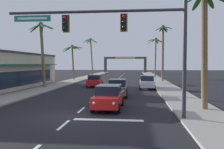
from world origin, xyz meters
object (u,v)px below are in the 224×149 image
at_px(sedan_oncoming_far, 95,81).
at_px(palm_left_third, 72,53).
at_px(sedan_lead_at_stop_bar, 109,97).
at_px(palm_right_farthest, 156,47).
at_px(sedan_third_in_queue, 117,88).
at_px(sedan_parked_nearest_kerb, 147,82).
at_px(traffic_signal_mast, 126,33).
at_px(palm_left_farthest, 91,48).
at_px(palm_right_nearest, 205,31).
at_px(palm_left_second, 42,44).
at_px(palm_right_third, 163,44).
at_px(town_gateway_arch, 125,62).

bearing_deg(sedan_oncoming_far, palm_left_third, 117.23).
distance_m(sedan_lead_at_stop_bar, palm_right_farthest, 39.53).
height_order(sedan_third_in_queue, sedan_parked_nearest_kerb, same).
xyz_separation_m(traffic_signal_mast, sedan_third_in_queue, (-1.22, 9.45, -4.09)).
distance_m(traffic_signal_mast, palm_left_farthest, 48.85).
relative_size(sedan_lead_at_stop_bar, sedan_parked_nearest_kerb, 1.01).
height_order(sedan_lead_at_stop_bar, palm_right_nearest, palm_right_nearest).
bearing_deg(palm_left_third, palm_right_nearest, -59.64).
bearing_deg(palm_left_farthest, palm_right_farthest, -20.29).
height_order(sedan_parked_nearest_kerb, palm_left_second, palm_left_second).
height_order(palm_right_third, town_gateway_arch, palm_right_third).
xyz_separation_m(sedan_lead_at_stop_bar, palm_right_third, (6.64, 25.63, 5.81)).
bearing_deg(palm_right_farthest, palm_left_third, -151.19).
bearing_deg(town_gateway_arch, palm_right_nearest, -82.98).
bearing_deg(sedan_lead_at_stop_bar, sedan_parked_nearest_kerb, 76.35).
distance_m(palm_right_nearest, town_gateway_arch, 68.22).
distance_m(sedan_lead_at_stop_bar, palm_right_nearest, 7.92).
bearing_deg(palm_right_farthest, palm_left_second, -124.36).
relative_size(sedan_third_in_queue, palm_left_farthest, 0.45).
distance_m(sedan_parked_nearest_kerb, palm_left_second, 14.70).
distance_m(palm_left_second, palm_right_farthest, 30.09).
distance_m(sedan_parked_nearest_kerb, palm_right_third, 13.60).
bearing_deg(palm_left_farthest, palm_left_third, -92.94).
bearing_deg(palm_left_second, palm_right_third, 34.96).
height_order(sedan_oncoming_far, palm_right_third, palm_right_third).
bearing_deg(palm_left_third, palm_right_third, -11.36).
bearing_deg(palm_left_second, sedan_third_in_queue, -34.24).
distance_m(palm_left_second, palm_left_third, 15.43).
height_order(sedan_oncoming_far, town_gateway_arch, town_gateway_arch).
distance_m(palm_left_second, town_gateway_arch, 54.68).
xyz_separation_m(sedan_parked_nearest_kerb, palm_left_third, (-13.93, 15.31, 4.51)).
bearing_deg(sedan_third_in_queue, palm_left_farthest, 104.61).
relative_size(palm_right_nearest, palm_right_third, 0.83).
height_order(sedan_oncoming_far, palm_right_nearest, palm_right_nearest).
xyz_separation_m(palm_left_third, town_gateway_arch, (8.74, 38.54, -1.55)).
height_order(sedan_third_in_queue, sedan_oncoming_far, same).
height_order(palm_left_farthest, palm_right_farthest, palm_left_farthest).
bearing_deg(traffic_signal_mast, palm_left_second, 125.34).
height_order(palm_left_second, palm_right_farthest, palm_right_farthest).
bearing_deg(traffic_signal_mast, palm_right_farthest, 82.92).
relative_size(sedan_oncoming_far, sedan_parked_nearest_kerb, 1.01).
xyz_separation_m(palm_left_third, palm_right_nearest, (17.07, -29.15, 0.03)).
distance_m(palm_right_farthest, town_gateway_arch, 30.49).
height_order(traffic_signal_mast, palm_right_nearest, palm_right_nearest).
xyz_separation_m(sedan_parked_nearest_kerb, palm_left_farthest, (-13.14, 30.73, 6.51)).
xyz_separation_m(traffic_signal_mast, palm_left_third, (-11.93, 32.08, 0.42)).
height_order(sedan_lead_at_stop_bar, palm_left_third, palm_left_third).
bearing_deg(palm_right_third, sedan_oncoming_far, -136.84).
bearing_deg(palm_right_farthest, sedan_lead_at_stop_bar, -99.59).
distance_m(palm_left_third, palm_right_nearest, 33.78).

